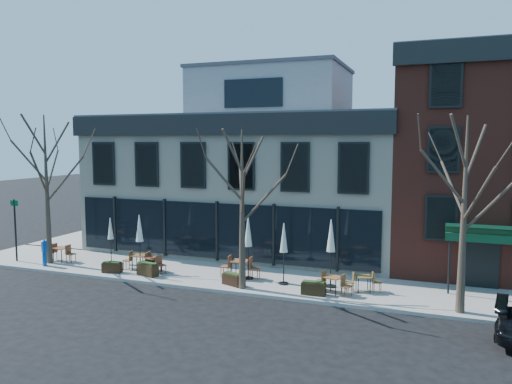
% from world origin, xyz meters
% --- Properties ---
extents(ground, '(120.00, 120.00, 0.00)m').
position_xyz_m(ground, '(0.00, 0.00, 0.00)').
color(ground, black).
rests_on(ground, ground).
extents(sidewalk_front, '(33.50, 4.70, 0.15)m').
position_xyz_m(sidewalk_front, '(3.25, -2.15, 0.07)').
color(sidewalk_front, gray).
rests_on(sidewalk_front, ground).
extents(sidewalk_side, '(4.50, 12.00, 0.15)m').
position_xyz_m(sidewalk_side, '(-11.25, 6.00, 0.07)').
color(sidewalk_side, gray).
rests_on(sidewalk_side, ground).
extents(corner_building, '(18.39, 10.39, 11.10)m').
position_xyz_m(corner_building, '(0.07, 5.07, 4.72)').
color(corner_building, '#ECE6CE').
rests_on(corner_building, ground).
extents(red_brick_building, '(8.20, 11.78, 11.18)m').
position_xyz_m(red_brick_building, '(13.00, 4.98, 5.64)').
color(red_brick_building, maroon).
rests_on(red_brick_building, ground).
extents(tree_corner, '(3.93, 3.98, 7.92)m').
position_xyz_m(tree_corner, '(-8.49, -3.20, 4.25)').
color(tree_corner, '#382B21').
rests_on(tree_corner, sidewalk_front).
extents(tree_mid, '(3.50, 3.55, 7.04)m').
position_xyz_m(tree_mid, '(3.01, -3.90, 3.79)').
color(tree_mid, '#382B21').
rests_on(tree_mid, sidewalk_front).
extents(tree_right, '(3.72, 3.77, 7.48)m').
position_xyz_m(tree_right, '(12.01, -3.90, 4.02)').
color(tree_right, '#382B21').
rests_on(tree_right, sidewalk_front).
extents(sign_pole, '(0.50, 0.10, 3.40)m').
position_xyz_m(sign_pole, '(-10.50, -3.50, 2.07)').
color(sign_pole, black).
rests_on(sign_pole, sidewalk_front).
extents(call_box, '(0.29, 0.28, 1.42)m').
position_xyz_m(call_box, '(-8.25, -3.83, 0.90)').
color(call_box, '#0B4399').
rests_on(call_box, sidewalk_front).
extents(cafe_set_0, '(1.80, 0.75, 0.94)m').
position_xyz_m(cafe_set_0, '(-8.13, -2.72, 0.63)').
color(cafe_set_0, brown).
rests_on(cafe_set_0, sidewalk_front).
extents(cafe_set_1, '(1.81, 0.83, 0.93)m').
position_xyz_m(cafe_set_1, '(-3.13, -2.72, 0.63)').
color(cafe_set_1, brown).
rests_on(cafe_set_1, sidewalk_front).
extents(cafe_set_2, '(1.70, 1.01, 0.88)m').
position_xyz_m(cafe_set_2, '(-2.24, -2.83, 0.60)').
color(cafe_set_2, brown).
rests_on(cafe_set_2, sidewalk_front).
extents(cafe_set_3, '(2.00, 0.85, 1.04)m').
position_xyz_m(cafe_set_3, '(2.28, -2.39, 0.69)').
color(cafe_set_3, brown).
rests_on(cafe_set_3, sidewalk_front).
extents(cafe_set_4, '(1.77, 0.94, 0.91)m').
position_xyz_m(cafe_set_4, '(6.96, -3.28, 0.62)').
color(cafe_set_4, brown).
rests_on(cafe_set_4, sidewalk_front).
extents(cafe_set_5, '(1.64, 0.91, 0.84)m').
position_xyz_m(cafe_set_5, '(8.12, -2.53, 0.58)').
color(cafe_set_5, brown).
rests_on(cafe_set_5, sidewalk_front).
extents(umbrella_0, '(0.39, 0.39, 2.43)m').
position_xyz_m(umbrella_0, '(-5.45, -1.96, 1.87)').
color(umbrella_0, black).
rests_on(umbrella_0, sidewalk_front).
extents(umbrella_1, '(0.46, 0.46, 2.85)m').
position_xyz_m(umbrella_1, '(-2.99, -2.88, 2.16)').
color(umbrella_1, black).
rests_on(umbrella_1, sidewalk_front).
extents(umbrella_2, '(0.48, 0.48, 2.98)m').
position_xyz_m(umbrella_2, '(2.69, -2.38, 2.25)').
color(umbrella_2, black).
rests_on(umbrella_2, sidewalk_front).
extents(umbrella_3, '(0.45, 0.45, 2.83)m').
position_xyz_m(umbrella_3, '(4.54, -2.65, 2.15)').
color(umbrella_3, black).
rests_on(umbrella_3, sidewalk_front).
extents(umbrella_4, '(0.49, 0.49, 3.06)m').
position_xyz_m(umbrella_4, '(6.64, -2.32, 2.31)').
color(umbrella_4, black).
rests_on(umbrella_4, sidewalk_front).
extents(planter_0, '(1.03, 0.57, 0.54)m').
position_xyz_m(planter_0, '(-4.10, -3.70, 0.42)').
color(planter_0, black).
rests_on(planter_0, sidewalk_front).
extents(planter_1, '(1.23, 0.79, 0.64)m').
position_xyz_m(planter_1, '(-2.14, -3.55, 0.47)').
color(planter_1, '#312110').
rests_on(planter_1, sidewalk_front).
extents(planter_2, '(1.08, 0.73, 0.56)m').
position_xyz_m(planter_2, '(2.41, -3.62, 0.43)').
color(planter_2, black).
rests_on(planter_2, sidewalk_front).
extents(planter_3, '(1.06, 0.47, 0.58)m').
position_xyz_m(planter_3, '(6.21, -3.71, 0.44)').
color(planter_3, black).
rests_on(planter_3, sidewalk_front).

